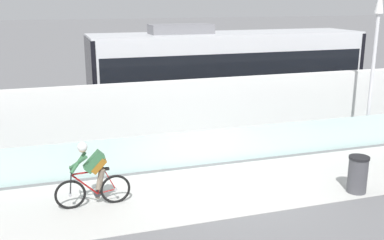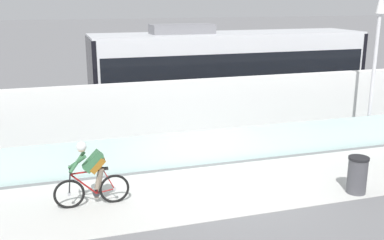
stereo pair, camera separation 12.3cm
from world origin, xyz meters
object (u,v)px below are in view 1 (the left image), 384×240
Objects in this scene: cyclist_on_bike at (93,175)px; trash_bin at (358,174)px; tram at (228,72)px; lamp_post_antenna at (375,45)px.

cyclist_on_bike is 6.55m from trash_bin.
trash_bin is at bearing -88.17° from tram.
tram is at bearing 48.02° from cyclist_on_bike.
tram reaches higher than cyclist_on_bike.
cyclist_on_bike is 1.84× the size of trash_bin.
lamp_post_antenna is (3.20, -4.70, 1.40)m from tram.
trash_bin is (-2.95, -3.40, -2.81)m from lamp_post_antenna.
cyclist_on_bike is at bearing 168.99° from trash_bin.
trash_bin is (6.42, -1.25, -0.30)m from cyclist_on_bike.
tram is 5.86m from lamp_post_antenna.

